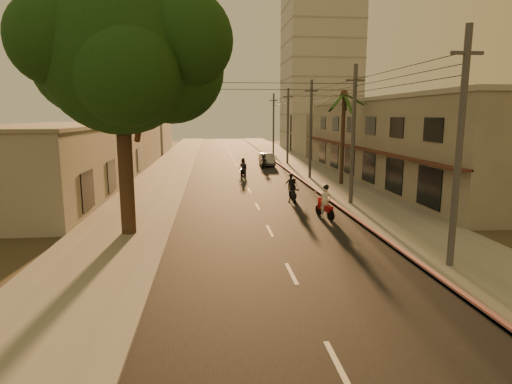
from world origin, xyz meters
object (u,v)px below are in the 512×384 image
scooter_far_a (243,167)px  scooter_red (325,203)px  palm_tree (344,99)px  scooter_mid_b (291,186)px  parked_car (267,160)px  scooter_far_b (264,162)px  broadleaf_tree (129,57)px  scooter_mid_a (294,192)px

scooter_far_a → scooter_red: bearing=-59.6°
scooter_red → palm_tree: bearing=53.4°
scooter_mid_b → parked_car: bearing=90.8°
scooter_far_a → scooter_far_b: bearing=82.7°
scooter_mid_b → scooter_red: bearing=-81.0°
broadleaf_tree → scooter_red: size_ratio=6.15×
scooter_red → scooter_mid_b: 6.96m
palm_tree → scooter_red: palm_tree is taller
palm_tree → scooter_far_b: (-5.16, 12.07, -6.38)m
palm_tree → scooter_mid_a: 10.82m
palm_tree → scooter_mid_b: (-5.17, -4.54, -6.40)m
broadleaf_tree → scooter_far_a: 23.14m
broadleaf_tree → scooter_mid_a: broadleaf_tree is taller
parked_car → scooter_mid_a: bearing=-92.9°
scooter_red → parked_car: (-0.01, 26.29, -0.16)m
scooter_red → scooter_far_a: 18.66m
palm_tree → scooter_mid_a: size_ratio=4.88×
scooter_mid_b → broadleaf_tree: bearing=-132.4°
palm_tree → scooter_far_b: palm_tree is taller
scooter_far_b → parked_car: bearing=94.6°
scooter_red → scooter_far_a: size_ratio=1.15×
scooter_far_b → parked_car: 2.84m
scooter_far_b → parked_car: size_ratio=0.38×
scooter_mid_a → parked_car: bearing=90.2°
scooter_mid_a → scooter_far_a: scooter_far_a is taller
palm_tree → parked_car: bearing=106.7°
broadleaf_tree → scooter_far_a: broadleaf_tree is taller
scooter_far_b → broadleaf_tree: bearing=-90.9°
broadleaf_tree → scooter_mid_b: 15.35m
scooter_far_a → scooter_far_b: scooter_far_a is taller
scooter_far_a → parked_car: (3.38, 7.94, -0.07)m
broadleaf_tree → palm_tree: (14.61, 13.86, -1.33)m
broadleaf_tree → scooter_mid_a: 13.92m
scooter_far_a → scooter_mid_b: bearing=-57.0°
scooter_mid_a → palm_tree: bearing=54.4°
palm_tree → parked_car: (-4.45, 14.83, -6.43)m
scooter_mid_a → scooter_far_b: 18.91m
scooter_red → scooter_mid_a: (-0.97, 4.63, -0.13)m
scooter_mid_b → parked_car: size_ratio=0.39×
scooter_red → parked_car: bearing=74.6°
scooter_mid_b → scooter_far_b: bearing=92.9°
palm_tree → parked_car: palm_tree is taller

